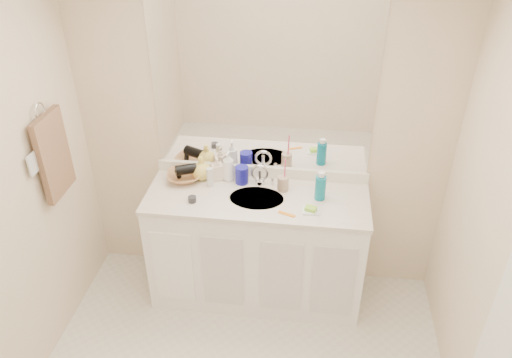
{
  "coord_description": "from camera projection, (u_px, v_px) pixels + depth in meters",
  "views": [
    {
      "loc": [
        0.35,
        -1.75,
        2.79
      ],
      "look_at": [
        0.0,
        0.97,
        1.05
      ],
      "focal_mm": 35.0,
      "sensor_mm": 36.0,
      "label": 1
    }
  ],
  "objects": [
    {
      "name": "toothbrush",
      "position": [
        285.0,
        171.0,
        3.37
      ],
      "size": [
        0.01,
        0.04,
        0.2
      ],
      "primitive_type": "cylinder",
      "rotation": [
        0.14,
        0.0,
        0.12
      ],
      "color": "#EF3F6F",
      "rests_on": "tan_cup"
    },
    {
      "name": "towel_ring",
      "position": [
        40.0,
        111.0,
        2.96
      ],
      "size": [
        0.01,
        0.11,
        0.11
      ],
      "primitive_type": "torus",
      "rotation": [
        0.0,
        1.57,
        0.0
      ],
      "color": "silver",
      "rests_on": "wall_left"
    },
    {
      "name": "extra_white_bottle",
      "position": [
        210.0,
        177.0,
        3.46
      ],
      "size": [
        0.05,
        0.05,
        0.14
      ],
      "primitive_type": "cylinder",
      "rotation": [
        0.0,
        0.0,
        -0.11
      ],
      "color": "silver",
      "rests_on": "countertop"
    },
    {
      "name": "orange_comb",
      "position": [
        287.0,
        214.0,
        3.21
      ],
      "size": [
        0.12,
        0.06,
        0.0
      ],
      "primitive_type": "cube",
      "rotation": [
        0.0,
        0.0,
        -0.36
      ],
      "color": "orange",
      "rests_on": "countertop"
    },
    {
      "name": "mirror",
      "position": [
        262.0,
        87.0,
        3.25
      ],
      "size": [
        1.48,
        0.01,
        1.2
      ],
      "primitive_type": "cube",
      "color": "white",
      "rests_on": "wall_back"
    },
    {
      "name": "dark_jar",
      "position": [
        192.0,
        199.0,
        3.32
      ],
      "size": [
        0.07,
        0.07,
        0.04
      ],
      "primitive_type": "cylinder",
      "rotation": [
        0.0,
        0.0,
        -0.42
      ],
      "color": "#2B2B31",
      "rests_on": "countertop"
    },
    {
      "name": "blue_mug",
      "position": [
        242.0,
        175.0,
        3.5
      ],
      "size": [
        0.12,
        0.12,
        0.13
      ],
      "primitive_type": "cylinder",
      "rotation": [
        0.0,
        0.0,
        -0.4
      ],
      "color": "#17169B",
      "rests_on": "countertop"
    },
    {
      "name": "vanity_cabinet",
      "position": [
        257.0,
        248.0,
        3.63
      ],
      "size": [
        1.5,
        0.55,
        0.85
      ],
      "primitive_type": "cube",
      "color": "white",
      "rests_on": "floor"
    },
    {
      "name": "soap_bottle_cream",
      "position": [
        217.0,
        168.0,
        3.53
      ],
      "size": [
        0.1,
        0.1,
        0.17
      ],
      "primitive_type": "imported",
      "rotation": [
        0.0,
        0.0,
        0.4
      ],
      "color": "#F3DEC6",
      "rests_on": "countertop"
    },
    {
      "name": "wicker_basket",
      "position": [
        184.0,
        177.0,
        3.55
      ],
      "size": [
        0.29,
        0.29,
        0.06
      ],
      "primitive_type": "imported",
      "rotation": [
        0.0,
        0.0,
        0.24
      ],
      "color": "#AD7446",
      "rests_on": "countertop"
    },
    {
      "name": "tan_cup",
      "position": [
        283.0,
        184.0,
        3.43
      ],
      "size": [
        0.1,
        0.1,
        0.1
      ],
      "primitive_type": "cylinder",
      "rotation": [
        0.0,
        0.0,
        0.27
      ],
      "color": "tan",
      "rests_on": "countertop"
    },
    {
      "name": "faucet",
      "position": [
        260.0,
        177.0,
        3.49
      ],
      "size": [
        0.02,
        0.02,
        0.11
      ],
      "primitive_type": "cylinder",
      "color": "silver",
      "rests_on": "countertop"
    },
    {
      "name": "hair_dryer",
      "position": [
        186.0,
        169.0,
        3.51
      ],
      "size": [
        0.16,
        0.13,
        0.07
      ],
      "primitive_type": "cylinder",
      "rotation": [
        0.0,
        1.57,
        0.43
      ],
      "color": "black",
      "rests_on": "wicker_basket"
    },
    {
      "name": "soap_bottle_yellow",
      "position": [
        201.0,
        168.0,
        3.53
      ],
      "size": [
        0.16,
        0.16,
        0.18
      ],
      "primitive_type": "imported",
      "rotation": [
        0.0,
        0.0,
        -0.23
      ],
      "color": "#F1D75E",
      "rests_on": "countertop"
    },
    {
      "name": "green_soap",
      "position": [
        311.0,
        209.0,
        3.22
      ],
      "size": [
        0.08,
        0.07,
        0.03
      ],
      "primitive_type": "cube",
      "rotation": [
        0.0,
        0.0,
        -0.3
      ],
      "color": "#96DE36",
      "rests_on": "soap_dish"
    },
    {
      "name": "mouthwash_bottle",
      "position": [
        320.0,
        188.0,
        3.32
      ],
      "size": [
        0.09,
        0.09,
        0.17
      ],
      "primitive_type": "cylinder",
      "rotation": [
        0.0,
        0.0,
        0.28
      ],
      "color": "#0C7792",
      "rests_on": "countertop"
    },
    {
      "name": "backsplash",
      "position": [
        262.0,
        171.0,
        3.58
      ],
      "size": [
        1.52,
        0.03,
        0.08
      ],
      "primitive_type": "cube",
      "color": "white",
      "rests_on": "countertop"
    },
    {
      "name": "soap_dish",
      "position": [
        311.0,
        211.0,
        3.23
      ],
      "size": [
        0.11,
        0.09,
        0.01
      ],
      "primitive_type": "cube",
      "rotation": [
        0.0,
        0.0,
        0.04
      ],
      "color": "white",
      "rests_on": "countertop"
    },
    {
      "name": "hand_towel",
      "position": [
        54.0,
        155.0,
        3.12
      ],
      "size": [
        0.04,
        0.32,
        0.55
      ],
      "primitive_type": "cube",
      "color": "brown",
      "rests_on": "towel_ring"
    },
    {
      "name": "wall_back",
      "position": [
        262.0,
        136.0,
        3.45
      ],
      "size": [
        2.6,
        0.02,
        2.4
      ],
      "primitive_type": "cube",
      "color": "beige",
      "rests_on": "floor"
    },
    {
      "name": "countertop",
      "position": [
        257.0,
        198.0,
        3.4
      ],
      "size": [
        1.52,
        0.57,
        0.03
      ],
      "primitive_type": "cube",
      "color": "silver",
      "rests_on": "vanity_cabinet"
    },
    {
      "name": "sink_basin",
      "position": [
        257.0,
        199.0,
        3.38
      ],
      "size": [
        0.37,
        0.37,
        0.02
      ],
      "primitive_type": "cylinder",
      "color": "#B3B29D",
      "rests_on": "countertop"
    },
    {
      "name": "switch_plate",
      "position": [
        32.0,
        164.0,
        2.92
      ],
      "size": [
        0.01,
        0.08,
        0.13
      ],
      "primitive_type": "cube",
      "color": "silver",
      "rests_on": "wall_left"
    },
    {
      "name": "soap_bottle_white",
      "position": [
        228.0,
        166.0,
        3.51
      ],
      "size": [
        0.09,
        0.09,
        0.22
      ],
      "primitive_type": "imported",
      "rotation": [
        0.0,
        0.0,
        -0.1
      ],
      "color": "white",
      "rests_on": "countertop"
    }
  ]
}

